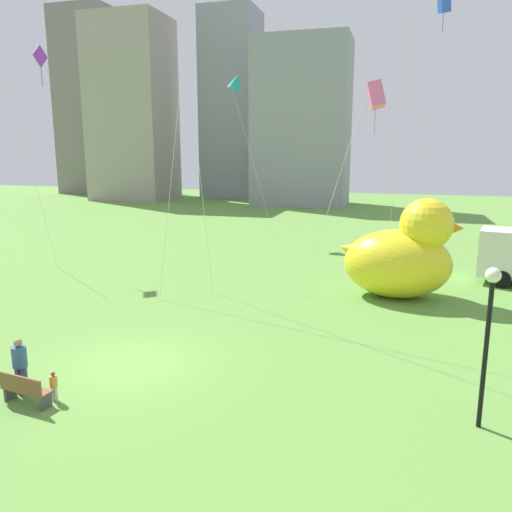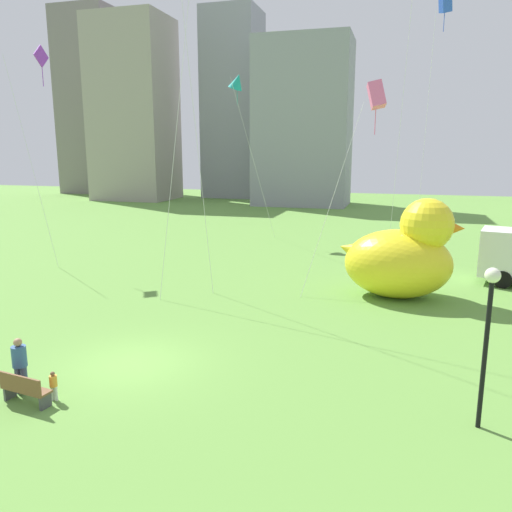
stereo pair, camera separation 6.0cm
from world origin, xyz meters
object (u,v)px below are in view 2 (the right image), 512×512
(kite_purple, at_px, (40,66))
(kite_teal, at_px, (237,82))
(person_child, at_px, (54,385))
(kite_pink, at_px, (376,96))
(giant_inflatable_duck, at_px, (403,256))
(park_bench, at_px, (24,389))
(person_adult, at_px, (20,363))
(lamppost, at_px, (488,318))
(kite_blue, at_px, (445,5))

(kite_purple, relative_size, kite_teal, 1.01)
(person_child, height_order, kite_purple, kite_purple)
(kite_pink, bearing_deg, giant_inflatable_duck, 19.57)
(park_bench, height_order, kite_purple, kite_purple)
(person_adult, height_order, kite_pink, kite_pink)
(kite_pink, relative_size, kite_teal, 0.78)
(kite_teal, bearing_deg, kite_pink, -53.02)
(park_bench, relative_size, person_adult, 0.93)
(giant_inflatable_duck, bearing_deg, kite_pink, -160.43)
(kite_teal, bearing_deg, person_adult, -85.17)
(person_adult, distance_m, kite_purple, 21.61)
(park_bench, bearing_deg, kite_purple, 124.74)
(lamppost, bearing_deg, person_child, -171.13)
(kite_blue, bearing_deg, kite_pink, -105.04)
(person_adult, bearing_deg, kite_purple, 124.29)
(park_bench, height_order, kite_pink, kite_pink)
(person_child, distance_m, kite_teal, 30.14)
(kite_teal, bearing_deg, park_bench, -84.12)
(kite_purple, distance_m, kite_teal, 14.57)
(lamppost, distance_m, kite_pink, 13.10)
(person_child, relative_size, giant_inflatable_duck, 0.15)
(person_adult, bearing_deg, giant_inflatable_duck, 51.44)
(person_adult, height_order, person_child, person_adult)
(giant_inflatable_duck, bearing_deg, kite_blue, 81.52)
(person_child, xyz_separation_m, kite_blue, (11.00, 24.87, 15.23))
(giant_inflatable_duck, distance_m, kite_blue, 18.03)
(park_bench, relative_size, kite_pink, 0.16)
(park_bench, height_order, kite_teal, kite_teal)
(person_child, bearing_deg, kite_purple, 126.95)
(kite_blue, bearing_deg, person_adult, -116.23)
(park_bench, xyz_separation_m, kite_teal, (-2.89, 28.06, 11.51))
(kite_purple, bearing_deg, kite_teal, 55.57)
(kite_blue, height_order, kite_teal, kite_blue)
(person_adult, relative_size, lamppost, 0.40)
(giant_inflatable_duck, height_order, kite_purple, kite_purple)
(person_child, bearing_deg, kite_teal, 97.24)
(lamppost, bearing_deg, kite_blue, 90.59)
(lamppost, bearing_deg, kite_teal, 119.68)
(lamppost, distance_m, kite_purple, 28.24)
(park_bench, distance_m, person_child, 0.75)
(kite_pink, bearing_deg, kite_blue, 74.96)
(park_bench, xyz_separation_m, kite_purple, (-11.12, 16.04, 11.21))
(kite_purple, bearing_deg, giant_inflatable_duck, -6.44)
(park_bench, bearing_deg, person_adult, 135.49)
(park_bench, distance_m, kite_blue, 31.73)
(kite_teal, bearing_deg, kite_purple, -124.43)
(person_adult, relative_size, kite_pink, 0.17)
(lamppost, relative_size, kite_purple, 0.32)
(person_adult, relative_size, kite_teal, 0.13)
(lamppost, distance_m, kite_teal, 31.14)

